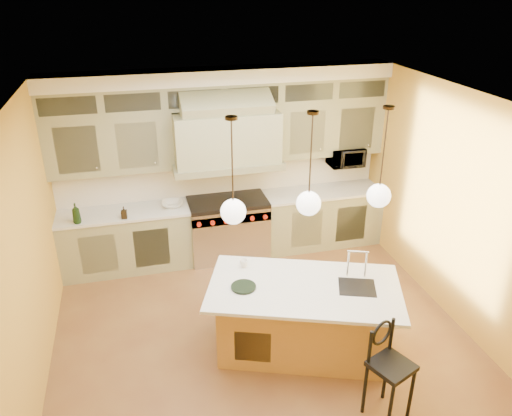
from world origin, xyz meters
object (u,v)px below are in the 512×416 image
object	(u,v)px
range	(228,227)
kitchen_island	(303,316)
microwave	(346,157)
counter_stool	(389,367)

from	to	relation	value
range	kitchen_island	size ratio (longest dim) A/B	0.50
range	microwave	distance (m)	2.18
microwave	counter_stool	bearing A→B (deg)	-106.32
range	counter_stool	xyz separation A→B (m)	(0.89, -3.52, 0.12)
range	microwave	xyz separation A→B (m)	(1.95, 0.11, 0.96)
kitchen_island	microwave	distance (m)	3.10
range	microwave	world-z (taller)	microwave
range	counter_stool	size ratio (longest dim) A/B	1.12
range	kitchen_island	xyz separation A→B (m)	(0.40, -2.40, -0.01)
range	kitchen_island	bearing A→B (deg)	-80.43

